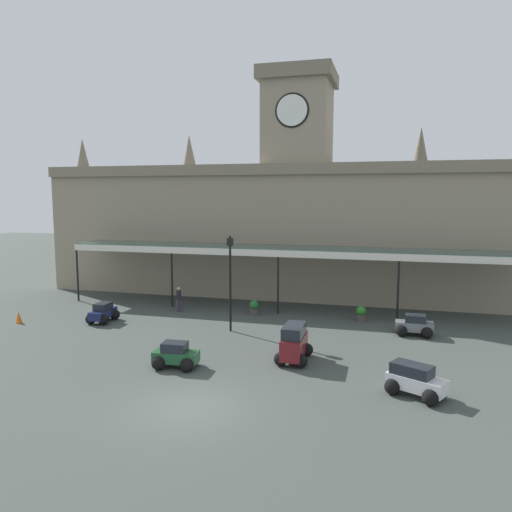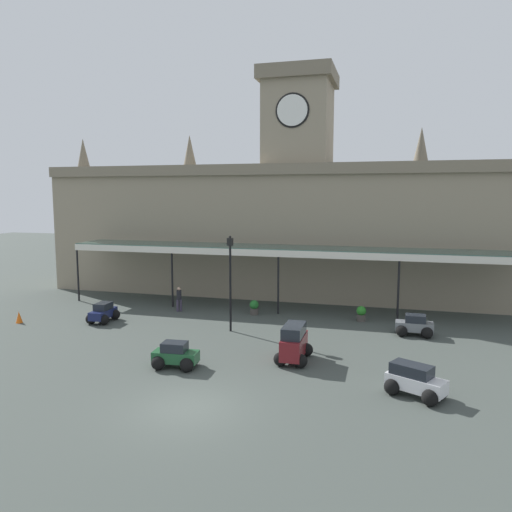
% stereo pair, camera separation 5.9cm
% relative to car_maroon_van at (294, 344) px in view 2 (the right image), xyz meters
% --- Properties ---
extents(ground_plane, '(140.00, 140.00, 0.00)m').
position_rel_car_maroon_van_xyz_m(ground_plane, '(-2.79, -6.20, -0.81)').
color(ground_plane, '#3F4641').
extents(station_building, '(39.87, 6.33, 17.15)m').
position_rel_car_maroon_van_xyz_m(station_building, '(-2.79, 15.56, 4.86)').
color(station_building, gray).
rests_on(station_building, ground).
extents(entrance_canopy, '(30.65, 3.26, 4.34)m').
position_rel_car_maroon_van_xyz_m(entrance_canopy, '(-2.79, 10.18, 3.38)').
color(entrance_canopy, '#38564C').
rests_on(entrance_canopy, ground).
extents(car_maroon_van, '(1.60, 2.41, 1.77)m').
position_rel_car_maroon_van_xyz_m(car_maroon_van, '(0.00, 0.00, 0.00)').
color(car_maroon_van, maroon).
rests_on(car_maroon_van, ground).
extents(car_white_estate, '(2.43, 2.16, 1.27)m').
position_rel_car_maroon_van_xyz_m(car_white_estate, '(5.37, -2.81, -0.24)').
color(car_white_estate, silver).
rests_on(car_white_estate, ground).
extents(car_grey_sedan, '(2.07, 1.55, 1.19)m').
position_rel_car_maroon_van_xyz_m(car_grey_sedan, '(5.72, 6.01, -0.30)').
color(car_grey_sedan, slate).
rests_on(car_grey_sedan, ground).
extents(car_navy_sedan, '(1.58, 2.08, 1.19)m').
position_rel_car_maroon_van_xyz_m(car_navy_sedan, '(-12.86, 4.02, -0.30)').
color(car_navy_sedan, '#19214C').
rests_on(car_navy_sedan, ground).
extents(car_green_sedan, '(2.11, 1.62, 1.19)m').
position_rel_car_maroon_van_xyz_m(car_green_sedan, '(-5.05, -2.32, -0.30)').
color(car_green_sedan, '#1E512D').
rests_on(car_green_sedan, ground).
extents(pedestrian_beside_cars, '(0.34, 0.34, 1.67)m').
position_rel_car_maroon_van_xyz_m(pedestrian_beside_cars, '(-9.44, 7.82, 0.10)').
color(pedestrian_beside_cars, '#3F384C').
rests_on(pedestrian_beside_cars, ground).
extents(victorian_lamppost, '(0.30, 0.30, 5.56)m').
position_rel_car_maroon_van_xyz_m(victorian_lamppost, '(-4.53, 4.11, 2.60)').
color(victorian_lamppost, black).
rests_on(victorian_lamppost, ground).
extents(traffic_cone, '(0.40, 0.40, 0.72)m').
position_rel_car_maroon_van_xyz_m(traffic_cone, '(-17.72, 2.39, -0.45)').
color(traffic_cone, orange).
rests_on(traffic_cone, ground).
extents(planter_by_canopy, '(0.60, 0.60, 0.96)m').
position_rel_car_maroon_van_xyz_m(planter_by_canopy, '(-4.28, 8.29, -0.32)').
color(planter_by_canopy, '#47423D').
rests_on(planter_by_canopy, ground).
extents(planter_forecourt_centre, '(0.60, 0.60, 0.96)m').
position_rel_car_maroon_van_xyz_m(planter_forecourt_centre, '(2.65, 8.42, -0.32)').
color(planter_forecourt_centre, '#47423D').
rests_on(planter_forecourt_centre, ground).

